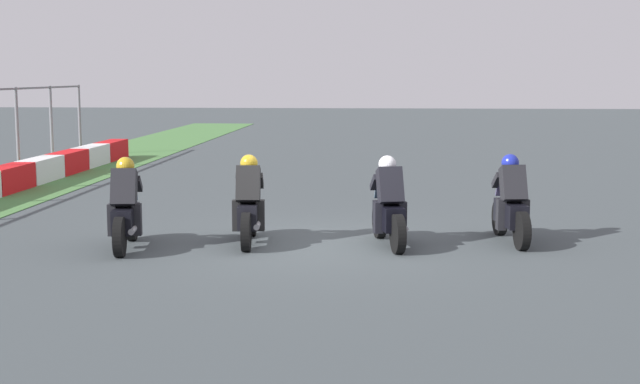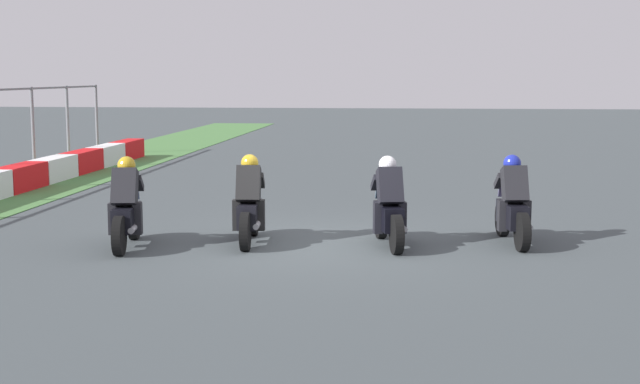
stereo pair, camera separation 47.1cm
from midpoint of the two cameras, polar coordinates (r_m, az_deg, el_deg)
The scene contains 5 objects.
ground_plane at distance 14.90m, azimuth 1.02°, elevation -3.42°, with size 120.00×120.00×0.00m, color #40484B.
rider_lane_a at distance 15.30m, azimuth 13.26°, elevation -0.97°, with size 2.04×0.58×1.51m.
rider_lane_b at distance 14.74m, azimuth 5.39°, elevation -1.12°, with size 2.02×0.65×1.51m.
rider_lane_c at distance 14.97m, azimuth -3.70°, elevation -0.96°, with size 2.04×0.56×1.51m.
rider_lane_d at distance 14.87m, azimuth -11.55°, elevation -1.17°, with size 2.04×0.59×1.51m.
Camera 2 is at (-14.54, -1.55, 2.86)m, focal length 49.34 mm.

